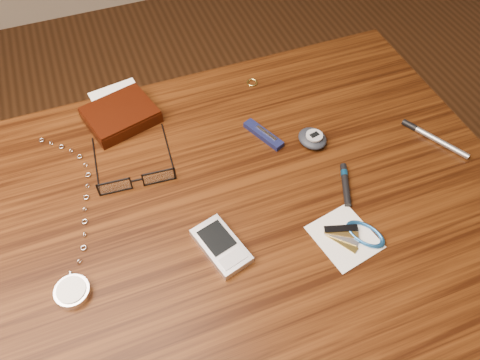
# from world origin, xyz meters

# --- Properties ---
(ground) EXTENTS (3.80, 3.80, 0.00)m
(ground) POSITION_xyz_m (0.00, 0.00, 0.00)
(ground) COLOR #472814
(ground) RESTS_ON ground
(desk) EXTENTS (1.00, 0.70, 0.75)m
(desk) POSITION_xyz_m (0.00, 0.00, 0.65)
(desk) COLOR #3A1B09
(desk) RESTS_ON ground
(wallet_and_card) EXTENTS (0.15, 0.18, 0.03)m
(wallet_and_card) POSITION_xyz_m (-0.10, 0.27, 0.76)
(wallet_and_card) COLOR black
(wallet_and_card) RESTS_ON desk
(eyeglasses) EXTENTS (0.14, 0.15, 0.03)m
(eyeglasses) POSITION_xyz_m (-0.11, 0.11, 0.76)
(eyeglasses) COLOR black
(eyeglasses) RESTS_ON desk
(gold_ring) EXTENTS (0.03, 0.03, 0.00)m
(gold_ring) POSITION_xyz_m (0.17, 0.28, 0.75)
(gold_ring) COLOR #E1CA5F
(gold_ring) RESTS_ON desk
(pocket_watch) EXTENTS (0.09, 0.35, 0.02)m
(pocket_watch) POSITION_xyz_m (-0.24, -0.04, 0.76)
(pocket_watch) COLOR silver
(pocket_watch) RESTS_ON desk
(pda_phone) EXTENTS (0.08, 0.11, 0.01)m
(pda_phone) POSITION_xyz_m (-0.02, -0.06, 0.76)
(pda_phone) COLOR silver
(pda_phone) RESTS_ON desk
(pedometer) EXTENTS (0.06, 0.06, 0.02)m
(pedometer) POSITION_xyz_m (0.21, 0.09, 0.76)
(pedometer) COLOR #21232D
(pedometer) RESTS_ON desk
(notepad_keys) EXTENTS (0.12, 0.11, 0.01)m
(notepad_keys) POSITION_xyz_m (0.18, -0.11, 0.75)
(notepad_keys) COLOR white
(notepad_keys) RESTS_ON desk
(pocket_knife) EXTENTS (0.05, 0.09, 0.01)m
(pocket_knife) POSITION_xyz_m (0.13, 0.13, 0.76)
(pocket_knife) COLOR #13193A
(pocket_knife) RESTS_ON desk
(silver_pen) EXTENTS (0.07, 0.12, 0.01)m
(silver_pen) POSITION_xyz_m (0.42, 0.02, 0.76)
(silver_pen) COLOR #ADAEB2
(silver_pen) RESTS_ON desk
(black_blue_pen) EXTENTS (0.04, 0.08, 0.01)m
(black_blue_pen) POSITION_xyz_m (0.22, -0.02, 0.76)
(black_blue_pen) COLOR black
(black_blue_pen) RESTS_ON desk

